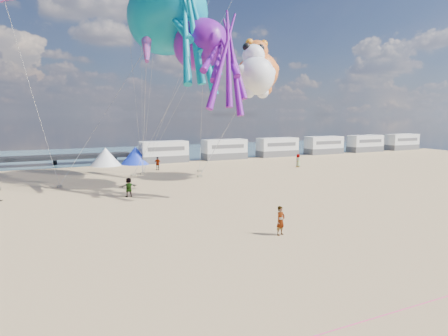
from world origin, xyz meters
TOP-DOWN VIEW (x-y plane):
  - ground at (0.00, 0.00)m, footprint 120.00×120.00m
  - water at (0.00, 55.00)m, footprint 120.00×120.00m
  - motorhome_0 at (6.00, 40.00)m, footprint 6.60×2.50m
  - motorhome_1 at (15.50, 40.00)m, footprint 6.60×2.50m
  - motorhome_2 at (25.00, 40.00)m, footprint 6.60×2.50m
  - motorhome_3 at (34.50, 40.00)m, footprint 6.60×2.50m
  - motorhome_4 at (44.00, 40.00)m, footprint 6.60×2.50m
  - motorhome_5 at (53.50, 40.00)m, footprint 6.60×2.50m
  - tent_white at (-2.00, 40.00)m, footprint 4.00×4.00m
  - tent_blue at (2.00, 40.00)m, footprint 4.00×4.00m
  - rope_line at (0.00, -5.00)m, footprint 34.00×0.03m
  - standing_person at (1.56, 4.14)m, footprint 0.69×0.54m
  - beachgoer_3 at (2.96, 32.89)m, footprint 1.19×1.13m
  - beachgoer_4 at (-3.77, 18.33)m, footprint 0.99×0.53m
  - beachgoer_6 at (20.06, 27.67)m, footprint 0.73×0.63m
  - sandbag_a at (-8.61, 25.37)m, footprint 0.50×0.35m
  - sandbag_b at (-0.87, 29.20)m, footprint 0.50×0.35m
  - sandbag_c at (5.46, 25.46)m, footprint 0.50×0.35m
  - sandbag_d at (7.03, 29.30)m, footprint 0.50×0.35m
  - sandbag_e at (0.33, 29.91)m, footprint 0.50×0.35m
  - kite_octopus_teal at (2.10, 25.64)m, footprint 9.95×13.50m
  - kite_octopus_purple at (3.40, 20.01)m, footprint 7.14×10.47m
  - kite_panda at (9.77, 21.05)m, footprint 5.75×5.60m
  - kite_teddy_orange at (11.27, 22.95)m, footprint 6.33×6.18m
  - windsock_mid at (5.81, 25.10)m, footprint 2.39×6.46m
  - windsock_right at (-1.55, 19.92)m, footprint 2.16×4.95m

SIDE VIEW (x-z plane):
  - ground at x=0.00m, z-range 0.00..0.00m
  - water at x=0.00m, z-range 0.02..0.02m
  - rope_line at x=0.00m, z-range 0.00..0.04m
  - sandbag_a at x=-8.61m, z-range 0.00..0.22m
  - sandbag_b at x=-0.87m, z-range 0.00..0.22m
  - sandbag_c at x=5.46m, z-range 0.00..0.22m
  - sandbag_d at x=7.03m, z-range 0.00..0.22m
  - sandbag_e at x=0.33m, z-range 0.00..0.22m
  - beachgoer_4 at x=-3.77m, z-range 0.00..1.61m
  - beachgoer_3 at x=2.96m, z-range 0.00..1.62m
  - standing_person at x=1.56m, z-range 0.00..1.65m
  - beachgoer_6 at x=20.06m, z-range 0.00..1.68m
  - tent_white at x=-2.00m, z-range 0.00..2.40m
  - tent_blue at x=2.00m, z-range 0.00..2.40m
  - motorhome_0 at x=6.00m, z-range 0.00..3.00m
  - motorhome_1 at x=15.50m, z-range 0.00..3.00m
  - motorhome_2 at x=25.00m, z-range 0.00..3.00m
  - motorhome_3 at x=34.50m, z-range 0.00..3.00m
  - motorhome_4 at x=44.00m, z-range 0.00..3.00m
  - motorhome_5 at x=53.50m, z-range 0.00..3.00m
  - kite_panda at x=9.77m, z-range 7.33..13.74m
  - kite_teddy_orange at x=11.27m, z-range 7.69..14.57m
  - windsock_right at x=-1.55m, z-range 9.60..14.49m
  - windsock_mid at x=5.81m, z-range 8.86..15.26m
  - kite_octopus_purple at x=3.40m, z-range 7.36..18.38m
  - kite_octopus_teal at x=2.10m, z-range 9.36..23.54m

